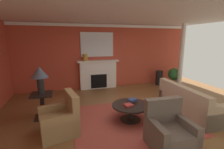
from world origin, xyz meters
TOP-DOWN VIEW (x-y plane):
  - ground_plane at (0.00, 0.00)m, footprint 9.76×9.76m
  - wall_fireplace at (0.00, 3.13)m, footprint 8.11×0.12m
  - ceiling_panel at (0.00, 0.30)m, footprint 8.11×6.74m
  - crown_moulding at (0.00, 3.05)m, footprint 8.11×0.08m
  - area_rug at (-0.14, -0.26)m, footprint 3.08×2.57m
  - fireplace at (-0.33, 2.92)m, footprint 1.80×0.35m
  - mantel_mirror at (-0.33, 3.04)m, footprint 1.43×0.04m
  - sofa at (1.70, -0.36)m, footprint 1.00×2.14m
  - armchair_near_window at (-1.93, -0.36)m, footprint 0.93×0.93m
  - armchair_facing_fireplace at (0.15, -1.54)m, footprint 0.84×0.84m
  - coffee_table at (-0.14, -0.26)m, footprint 1.00×1.00m
  - side_table at (-2.41, 0.59)m, footprint 0.56×0.56m
  - table_lamp at (-2.41, 0.59)m, footprint 0.44×0.44m
  - vase_mantel_left at (-0.88, 2.87)m, footprint 0.19×0.19m
  - vase_tall_corner at (2.57, 2.62)m, footprint 0.32×0.32m
  - book_red_cover at (-0.25, -0.36)m, footprint 0.26×0.25m
  - book_art_folio at (-0.05, -0.18)m, footprint 0.27×0.23m
  - potted_plant at (3.17, 2.33)m, footprint 0.56×0.56m
  - column_white at (3.26, 2.03)m, footprint 0.20×0.20m

SIDE VIEW (x-z plane):
  - ground_plane at x=0.00m, z-range 0.00..0.00m
  - area_rug at x=-0.14m, z-range 0.00..0.01m
  - sofa at x=1.70m, z-range -0.13..0.72m
  - armchair_near_window at x=-1.93m, z-range -0.17..0.78m
  - armchair_facing_fireplace at x=0.15m, z-range -0.17..0.78m
  - coffee_table at x=-0.14m, z-range 0.11..0.56m
  - vase_tall_corner at x=2.57m, z-range 0.00..0.69m
  - side_table at x=-2.41m, z-range 0.05..0.75m
  - book_red_cover at x=-0.25m, z-range 0.45..0.51m
  - potted_plant at x=3.17m, z-range 0.08..0.91m
  - book_art_folio at x=-0.05m, z-range 0.51..0.57m
  - fireplace at x=-0.33m, z-range -0.04..1.22m
  - table_lamp at x=-2.41m, z-range 0.85..1.60m
  - vase_mantel_left at x=-0.88m, z-range 1.26..1.53m
  - wall_fireplace at x=0.00m, z-range 0.00..2.81m
  - column_white at x=3.26m, z-range 0.00..2.81m
  - mantel_mirror at x=-0.33m, z-range 1.41..2.45m
  - crown_moulding at x=0.00m, z-range 2.67..2.79m
  - ceiling_panel at x=0.00m, z-range 2.81..2.87m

